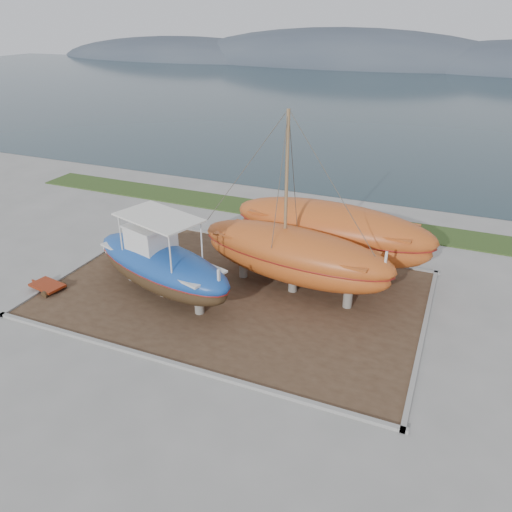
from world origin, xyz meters
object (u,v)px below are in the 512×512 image
at_px(blue_caique, 161,257).
at_px(red_trailer, 48,287).
at_px(white_dinghy, 138,253).
at_px(orange_sailboat, 296,208).
at_px(orange_bare_hull, 330,238).

height_order(blue_caique, red_trailer, blue_caique).
xyz_separation_m(blue_caique, white_dinghy, (-3.17, 2.43, -1.51)).
bearing_deg(blue_caique, white_dinghy, 159.76).
distance_m(white_dinghy, orange_sailboat, 9.74).
xyz_separation_m(white_dinghy, red_trailer, (-2.57, -4.27, -0.48)).
relative_size(orange_sailboat, orange_bare_hull, 0.92).
bearing_deg(orange_sailboat, white_dinghy, -169.12).
xyz_separation_m(orange_bare_hull, red_trailer, (-12.49, -7.82, -1.69)).
bearing_deg(orange_bare_hull, red_trailer, -142.88).
relative_size(blue_caique, orange_bare_hull, 0.79).
height_order(orange_sailboat, orange_bare_hull, orange_sailboat).
bearing_deg(orange_sailboat, orange_bare_hull, 80.19).
distance_m(orange_bare_hull, red_trailer, 14.83).
distance_m(orange_sailboat, orange_bare_hull, 4.19).
relative_size(blue_caique, white_dinghy, 2.20).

